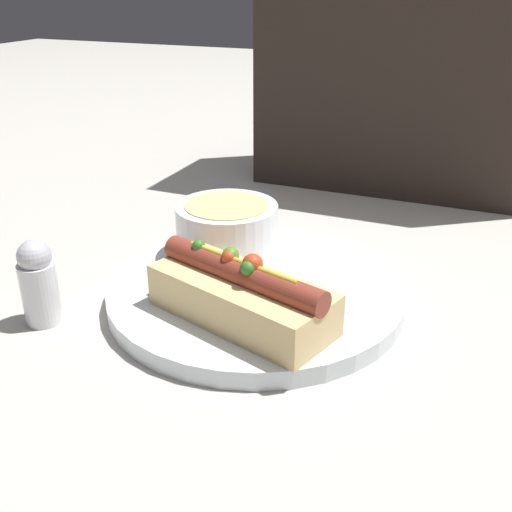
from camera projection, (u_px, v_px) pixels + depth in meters
The scene contains 7 objects.
ground_plane at pixel (256, 300), 0.60m from camera, with size 4.00×4.00×0.00m, color #BCB7AD.
dinner_plate at pixel (256, 292), 0.59m from camera, with size 0.29×0.29×0.02m.
hot_dog at pixel (241, 294), 0.52m from camera, with size 0.18×0.12×0.07m.
soup_bowl at pixel (227, 227), 0.64m from camera, with size 0.11×0.11×0.06m.
spoon at pixel (202, 250), 0.65m from camera, with size 0.03×0.15×0.01m.
salt_shaker at pixel (39, 282), 0.54m from camera, with size 0.03×0.03×0.08m.
seated_diner at pixel (406, 30), 0.84m from camera, with size 0.40×0.18×0.53m.
Camera 1 is at (0.20, -0.48, 0.30)m, focal length 42.00 mm.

